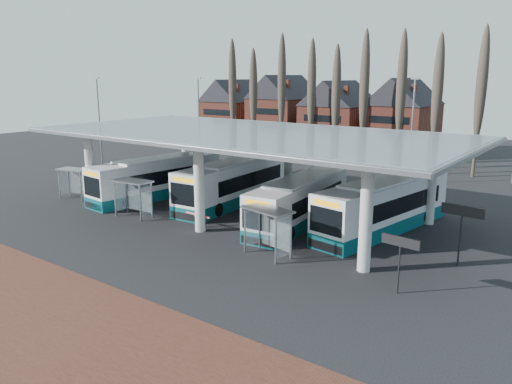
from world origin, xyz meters
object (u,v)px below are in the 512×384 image
Objects in this scene: bus_0 at (158,178)px; bus_2 at (300,202)px; bus_3 at (384,206)px; shelter_2 at (269,221)px; shelter_0 at (75,177)px; bus_1 at (235,183)px; shelter_1 at (134,190)px.

bus_2 is (14.19, 0.47, -0.07)m from bus_0.
shelter_2 is at bearing -102.90° from bus_3.
shelter_0 is (-5.40, -4.53, 0.25)m from bus_0.
shelter_0 is (-12.15, -6.90, 0.18)m from bus_1.
shelter_2 is (9.44, -8.58, 0.38)m from bus_1.
bus_3 is at bearing 13.82° from bus_2.
shelter_1 is at bearing -157.97° from bus_2.
bus_2 is 3.65× the size of shelter_2.
bus_0 is at bearing -163.70° from bus_3.
bus_1 is 3.97× the size of shelter_2.
shelter_2 is (1.99, -6.68, 0.52)m from bus_2.
bus_2 is 12.39m from shelter_1.
bus_0 is 14.20m from bus_2.
bus_0 reaches higher than shelter_0.
shelter_2 is (-3.51, -8.67, 0.40)m from bus_3.
bus_3 reaches higher than bus_2.
bus_3 is (19.70, 2.46, 0.04)m from bus_0.
bus_0 is 7.05m from shelter_0.
bus_2 is 5.86m from bus_3.
bus_2 reaches higher than shelter_1.
shelter_2 is (16.18, -6.20, 0.44)m from bus_0.
bus_1 is (6.75, 2.37, 0.07)m from bus_0.
shelter_1 is (3.27, -5.36, 0.40)m from bus_0.
bus_3 is 18.20m from shelter_1.
shelter_0 is 21.65m from shelter_2.
bus_2 is at bearing 117.88° from shelter_2.
bus_1 is at bearing -170.42° from bus_3.
bus_0 is at bearing 116.65° from shelter_1.
bus_1 reaches higher than bus_0.
bus_0 is 1.05× the size of bus_2.
bus_2 is 20.22m from shelter_0.
shelter_0 is at bearing -171.75° from bus_2.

